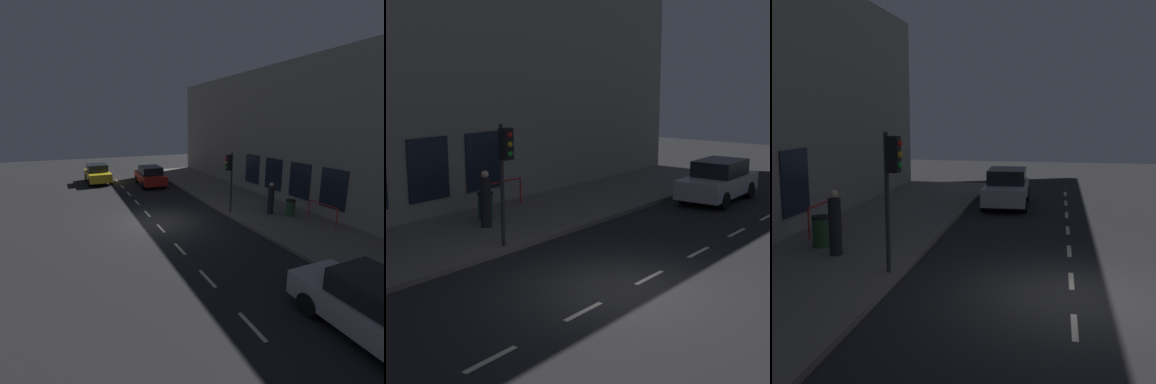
# 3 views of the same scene
# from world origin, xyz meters

# --- Properties ---
(ground_plane) EXTENTS (60.00, 60.00, 0.00)m
(ground_plane) POSITION_xyz_m (0.00, 0.00, 0.00)
(ground_plane) COLOR #232326
(sidewalk) EXTENTS (4.50, 32.00, 0.15)m
(sidewalk) POSITION_xyz_m (6.25, 0.00, 0.07)
(sidewalk) COLOR slate
(sidewalk) RESTS_ON ground
(building_facade) EXTENTS (0.65, 32.00, 8.67)m
(building_facade) POSITION_xyz_m (8.80, -0.00, 4.32)
(building_facade) COLOR gray
(building_facade) RESTS_ON ground
(lane_centre_line) EXTENTS (0.12, 27.20, 0.01)m
(lane_centre_line) POSITION_xyz_m (0.00, -1.00, 0.00)
(lane_centre_line) COLOR beige
(lane_centre_line) RESTS_ON ground
(traffic_light) EXTENTS (0.45, 0.32, 3.35)m
(traffic_light) POSITION_xyz_m (4.17, -0.41, 2.61)
(traffic_light) COLOR #2D2D30
(traffic_light) RESTS_ON sidewalk
(parked_car_0) EXTENTS (1.92, 4.11, 1.58)m
(parked_car_0) POSITION_xyz_m (2.51, -10.27, 0.79)
(parked_car_0) COLOR #B7B7BC
(parked_car_0) RESTS_ON ground
(parked_car_1) EXTENTS (2.00, 4.02, 1.58)m
(parked_car_1) POSITION_xyz_m (-1.61, 11.95, 0.79)
(parked_car_1) COLOR gold
(parked_car_1) RESTS_ON ground
(parked_car_2) EXTENTS (2.04, 4.41, 1.58)m
(parked_car_2) POSITION_xyz_m (2.28, 9.11, 0.79)
(parked_car_2) COLOR red
(parked_car_2) RESTS_ON ground
(pedestrian_0) EXTENTS (0.47, 0.47, 1.77)m
(pedestrian_0) POSITION_xyz_m (6.20, -1.54, 0.98)
(pedestrian_0) COLOR #232328
(pedestrian_0) RESTS_ON sidewalk
(trash_bin) EXTENTS (0.52, 0.52, 0.88)m
(trash_bin) POSITION_xyz_m (6.98, -2.25, 0.59)
(trash_bin) COLOR #2D5633
(trash_bin) RESTS_ON sidewalk
(red_railing) EXTENTS (0.05, 1.83, 0.97)m
(red_railing) POSITION_xyz_m (7.69, -3.76, 0.85)
(red_railing) COLOR red
(red_railing) RESTS_ON sidewalk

